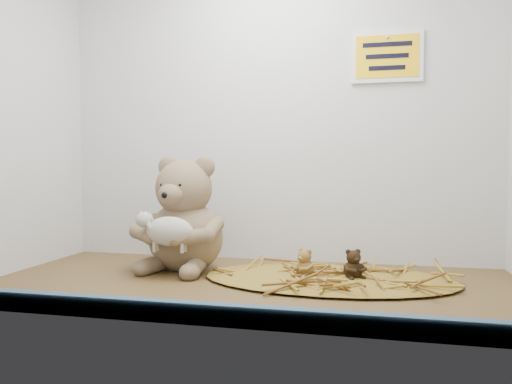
% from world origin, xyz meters
% --- Properties ---
extents(alcove_shell, '(1.20, 0.60, 0.90)m').
position_xyz_m(alcove_shell, '(0.00, 0.09, 0.45)').
color(alcove_shell, '#493619').
rests_on(alcove_shell, ground).
extents(front_rail, '(1.19, 0.02, 0.04)m').
position_xyz_m(front_rail, '(0.00, -0.29, 0.02)').
color(front_rail, '#374F69').
rests_on(front_rail, shelf_floor).
extents(straw_bed, '(0.59, 0.34, 0.01)m').
position_xyz_m(straw_bed, '(0.17, 0.07, 0.01)').
color(straw_bed, brown).
rests_on(straw_bed, shelf_floor).
extents(main_teddy, '(0.27, 0.28, 0.29)m').
position_xyz_m(main_teddy, '(-0.20, 0.12, 0.14)').
color(main_teddy, '#897554').
rests_on(main_teddy, shelf_floor).
extents(toy_lamb, '(0.15, 0.09, 0.10)m').
position_xyz_m(toy_lamb, '(-0.20, 0.02, 0.11)').
color(toy_lamb, beige).
rests_on(toy_lamb, main_teddy).
extents(mini_teddy_tan, '(0.07, 0.07, 0.06)m').
position_xyz_m(mini_teddy_tan, '(0.11, 0.07, 0.04)').
color(mini_teddy_tan, olive).
rests_on(mini_teddy_tan, straw_bed).
extents(mini_teddy_brown, '(0.07, 0.08, 0.07)m').
position_xyz_m(mini_teddy_brown, '(0.22, 0.08, 0.04)').
color(mini_teddy_brown, black).
rests_on(mini_teddy_brown, straw_bed).
extents(wall_sign, '(0.16, 0.01, 0.11)m').
position_xyz_m(wall_sign, '(0.30, 0.29, 0.55)').
color(wall_sign, '#E1A80B').
rests_on(wall_sign, back_wall).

